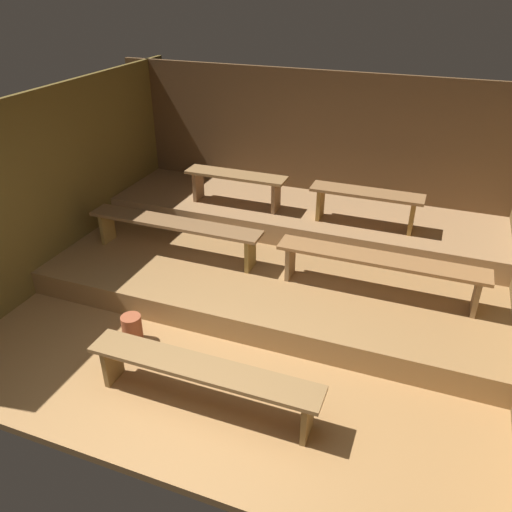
% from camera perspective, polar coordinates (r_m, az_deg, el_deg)
% --- Properties ---
extents(ground, '(6.07, 5.14, 0.08)m').
position_cam_1_polar(ground, '(6.07, 0.91, -5.32)').
color(ground, '#A27543').
extents(wall_back, '(6.07, 0.06, 2.26)m').
position_cam_1_polar(wall_back, '(7.46, 6.91, 11.36)').
color(wall_back, brown).
rests_on(wall_back, ground).
extents(wall_left, '(0.06, 5.14, 2.26)m').
position_cam_1_polar(wall_left, '(6.80, -20.84, 7.82)').
color(wall_left, brown).
rests_on(wall_left, ground).
extents(platform_lower, '(5.27, 3.01, 0.29)m').
position_cam_1_polar(platform_lower, '(6.51, 2.94, -0.84)').
color(platform_lower, olive).
rests_on(platform_lower, ground).
extents(platform_middle, '(5.27, 1.33, 0.29)m').
position_cam_1_polar(platform_middle, '(7.08, 5.13, 4.36)').
color(platform_middle, '#9C754C').
rests_on(platform_middle, platform_lower).
extents(bench_floor_center, '(2.14, 0.32, 0.45)m').
position_cam_1_polar(bench_floor_center, '(4.54, -6.00, -12.98)').
color(bench_floor_center, olive).
rests_on(bench_floor_center, ground).
extents(bench_lower_left, '(2.24, 0.32, 0.45)m').
position_cam_1_polar(bench_lower_left, '(6.33, -9.14, 3.17)').
color(bench_lower_left, brown).
rests_on(bench_lower_left, platform_lower).
extents(bench_lower_right, '(2.24, 0.32, 0.45)m').
position_cam_1_polar(bench_lower_right, '(5.63, 13.68, -0.88)').
color(bench_lower_right, olive).
rests_on(bench_lower_right, platform_lower).
extents(bench_middle_left, '(1.39, 0.32, 0.45)m').
position_cam_1_polar(bench_middle_left, '(6.96, -2.26, 8.37)').
color(bench_middle_left, olive).
rests_on(bench_middle_left, platform_middle).
extents(bench_middle_right, '(1.39, 0.32, 0.45)m').
position_cam_1_polar(bench_middle_right, '(6.52, 12.21, 6.22)').
color(bench_middle_right, olive).
rests_on(bench_middle_right, platform_middle).
extents(pail_floor, '(0.21, 0.21, 0.31)m').
position_cam_1_polar(pail_floor, '(5.51, -13.68, -7.90)').
color(pail_floor, '#9E4C2D').
rests_on(pail_floor, ground).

